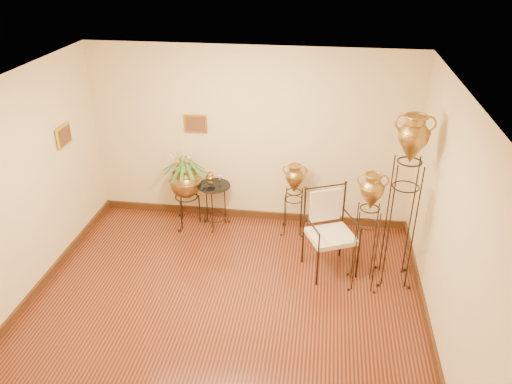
# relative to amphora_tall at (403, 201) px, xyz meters

# --- Properties ---
(ground) EXTENTS (5.00, 5.00, 0.00)m
(ground) POSITION_rel_amphora_tall_xyz_m (-2.15, -1.13, -1.21)
(ground) COLOR brown
(ground) RESTS_ON ground
(room_shell) EXTENTS (5.02, 5.02, 2.81)m
(room_shell) POSITION_rel_amphora_tall_xyz_m (-2.16, -1.12, 0.53)
(room_shell) COLOR beige
(room_shell) RESTS_ON ground
(amphora_tall) EXTENTS (0.49, 0.49, 2.36)m
(amphora_tall) POSITION_rel_amphora_tall_xyz_m (0.00, 0.00, 0.00)
(amphora_tall) COLOR black
(amphora_tall) RESTS_ON ground
(amphora_mid) EXTENTS (0.49, 0.49, 1.66)m
(amphora_mid) POSITION_rel_amphora_tall_xyz_m (-0.42, -0.18, -0.37)
(amphora_mid) COLOR black
(amphora_mid) RESTS_ON ground
(amphora_short) EXTENTS (0.40, 0.40, 1.17)m
(amphora_short) POSITION_rel_amphora_tall_xyz_m (-1.44, 1.02, -0.63)
(amphora_short) COLOR black
(amphora_short) RESTS_ON ground
(planter_urn) EXTENTS (0.86, 0.86, 1.40)m
(planter_urn) POSITION_rel_amphora_tall_xyz_m (-3.13, 1.02, -0.42)
(planter_urn) COLOR black
(planter_urn) RESTS_ON ground
(armchair) EXTENTS (0.87, 0.85, 1.20)m
(armchair) POSITION_rel_amphora_tall_xyz_m (-0.86, 0.08, -0.60)
(armchair) COLOR black
(armchair) RESTS_ON ground
(side_table) EXTENTS (0.58, 0.58, 0.92)m
(side_table) POSITION_rel_amphora_tall_xyz_m (-2.68, 1.02, -0.82)
(side_table) COLOR black
(side_table) RESTS_ON ground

